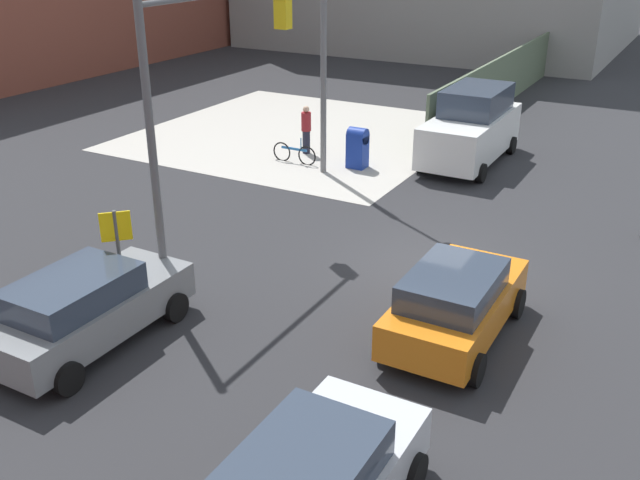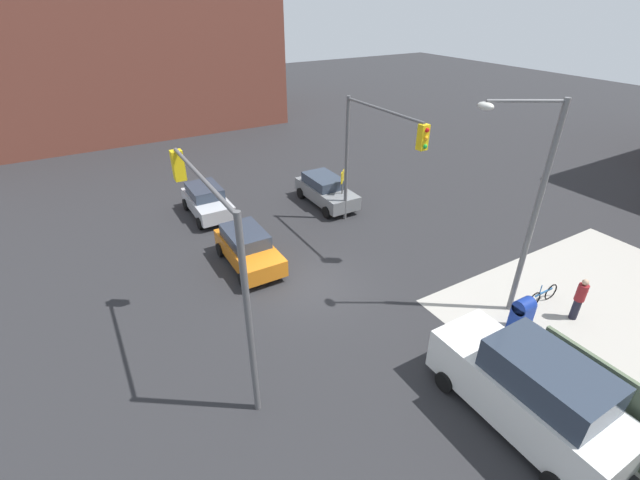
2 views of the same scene
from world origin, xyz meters
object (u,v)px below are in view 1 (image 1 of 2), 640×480
at_px(mailbox_blue, 358,146).
at_px(van_white_delivery, 472,127).
at_px(bicycle_leaning_on_fence, 294,153).
at_px(coupe_gray, 86,307).
at_px(coupe_orange, 456,302).
at_px(traffic_signal_nw_corner, 211,78).
at_px(pedestrian_crossing, 306,129).
at_px(street_lamp_corner, 330,32).

bearing_deg(mailbox_blue, van_white_delivery, -51.67).
bearing_deg(van_white_delivery, bicycle_leaning_on_fence, 120.12).
bearing_deg(coupe_gray, coupe_orange, -59.14).
xyz_separation_m(mailbox_blue, coupe_gray, (-12.90, -0.39, 0.08)).
relative_size(coupe_orange, bicycle_leaning_on_fence, 2.40).
bearing_deg(bicycle_leaning_on_fence, coupe_orange, -133.69).
relative_size(traffic_signal_nw_corner, coupe_orange, 1.55).
bearing_deg(van_white_delivery, mailbox_blue, 128.33).
xyz_separation_m(coupe_orange, pedestrian_crossing, (9.72, 9.12, 0.08)).
bearing_deg(pedestrian_crossing, traffic_signal_nw_corner, 90.35).
bearing_deg(coupe_orange, coupe_gray, 120.86).
height_order(mailbox_blue, van_white_delivery, van_white_delivery).
bearing_deg(coupe_gray, street_lamp_corner, 4.27).
distance_m(traffic_signal_nw_corner, coupe_orange, 7.31).
bearing_deg(van_white_delivery, pedestrian_crossing, 109.02).
distance_m(mailbox_blue, van_white_delivery, 4.11).
xyz_separation_m(traffic_signal_nw_corner, coupe_orange, (-0.55, -6.22, -3.79)).
bearing_deg(van_white_delivery, street_lamp_corner, 135.29).
xyz_separation_m(van_white_delivery, pedestrian_crossing, (-1.93, 5.60, -0.35)).
relative_size(street_lamp_corner, bicycle_leaning_on_fence, 4.57).
height_order(street_lamp_corner, coupe_gray, street_lamp_corner).
bearing_deg(traffic_signal_nw_corner, pedestrian_crossing, 17.54).
distance_m(coupe_orange, pedestrian_crossing, 13.33).
height_order(van_white_delivery, bicycle_leaning_on_fence, van_white_delivery).
xyz_separation_m(traffic_signal_nw_corner, coupe_gray, (-4.33, 0.11, -3.79)).
height_order(street_lamp_corner, coupe_orange, street_lamp_corner).
distance_m(coupe_orange, bicycle_leaning_on_fence, 12.34).
relative_size(street_lamp_corner, coupe_gray, 1.83).
relative_size(van_white_delivery, bicycle_leaning_on_fence, 3.09).
bearing_deg(bicycle_leaning_on_fence, van_white_delivery, -59.88).
xyz_separation_m(traffic_signal_nw_corner, pedestrian_crossing, (9.17, 2.90, -3.71)).
bearing_deg(bicycle_leaning_on_fence, pedestrian_crossing, 9.62).
relative_size(mailbox_blue, coupe_gray, 0.33).
xyz_separation_m(traffic_signal_nw_corner, street_lamp_corner, (7.38, 0.98, 0.06)).
xyz_separation_m(coupe_gray, van_white_delivery, (15.43, -2.81, 0.44)).
distance_m(street_lamp_corner, mailbox_blue, 4.14).
bearing_deg(coupe_gray, pedestrian_crossing, 11.69).
xyz_separation_m(street_lamp_corner, mailbox_blue, (1.19, -0.48, -3.94)).
bearing_deg(pedestrian_crossing, coupe_orange, 115.99).
xyz_separation_m(coupe_gray, pedestrian_crossing, (13.50, 2.79, 0.08)).
bearing_deg(street_lamp_corner, traffic_signal_nw_corner, -172.42).
xyz_separation_m(traffic_signal_nw_corner, van_white_delivery, (11.10, -2.70, -3.36)).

